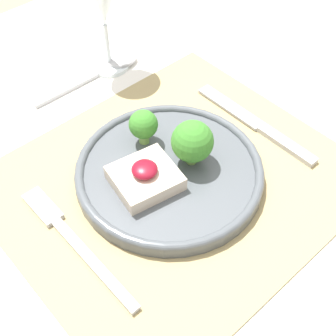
{
  "coord_description": "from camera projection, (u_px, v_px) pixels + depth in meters",
  "views": [
    {
      "loc": [
        -0.26,
        -0.28,
        1.21
      ],
      "look_at": [
        -0.0,
        0.01,
        0.76
      ],
      "focal_mm": 50.0,
      "sensor_mm": 36.0,
      "label": 1
    }
  ],
  "objects": [
    {
      "name": "fork",
      "position": [
        70.0,
        237.0,
        0.55
      ],
      "size": [
        0.02,
        0.21,
        0.01
      ],
      "rotation": [
        0.0,
        0.0,
        -0.01
      ],
      "color": "#B2B2B7",
      "rests_on": "placemat"
    },
    {
      "name": "knife",
      "position": [
        262.0,
        128.0,
        0.67
      ],
      "size": [
        0.02,
        0.21,
        0.01
      ],
      "rotation": [
        0.0,
        0.0,
        -0.01
      ],
      "color": "#B2B2B7",
      "rests_on": "placemat"
    },
    {
      "name": "dinner_plate",
      "position": [
        168.0,
        169.0,
        0.6
      ],
      "size": [
        0.24,
        0.24,
        0.08
      ],
      "color": "#4C5156",
      "rests_on": "placemat"
    },
    {
      "name": "spoon",
      "position": [
        111.0,
        65.0,
        0.76
      ],
      "size": [
        0.19,
        0.04,
        0.02
      ],
      "rotation": [
        0.0,
        0.0,
        -0.06
      ],
      "color": "#B2B2B7",
      "rests_on": "dining_table"
    },
    {
      "name": "dining_table",
      "position": [
        173.0,
        225.0,
        0.68
      ],
      "size": [
        1.1,
        1.04,
        0.74
      ],
      "color": "white",
      "rests_on": "ground_plane"
    },
    {
      "name": "placemat",
      "position": [
        174.0,
        182.0,
        0.61
      ],
      "size": [
        0.43,
        0.38,
        0.0
      ],
      "primitive_type": "cube",
      "color": "#9E895B",
      "rests_on": "dining_table"
    }
  ]
}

